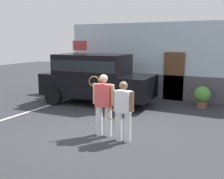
# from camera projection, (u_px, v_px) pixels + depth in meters

# --- Properties ---
(ground_plane) EXTENTS (40.00, 40.00, 0.00)m
(ground_plane) POSITION_uv_depth(u_px,v_px,m) (95.00, 132.00, 8.04)
(ground_plane) COLOR #2D2D33
(parking_stripe_0) EXTENTS (0.12, 4.40, 0.01)m
(parking_stripe_0) POSITION_uv_depth(u_px,v_px,m) (41.00, 108.00, 10.87)
(parking_stripe_0) COLOR silver
(parking_stripe_0) RESTS_ON ground_plane
(house_frontage) EXTENTS (8.88, 0.40, 3.40)m
(house_frontage) POSITION_uv_depth(u_px,v_px,m) (157.00, 63.00, 12.57)
(house_frontage) COLOR silver
(house_frontage) RESTS_ON ground_plane
(parked_suv) EXTENTS (4.70, 2.36, 2.05)m
(parked_suv) POSITION_uv_depth(u_px,v_px,m) (95.00, 76.00, 11.44)
(parked_suv) COLOR black
(parked_suv) RESTS_ON ground_plane
(tennis_player_man) EXTENTS (0.77, 0.30, 1.71)m
(tennis_player_man) POSITION_uv_depth(u_px,v_px,m) (104.00, 104.00, 7.58)
(tennis_player_man) COLOR white
(tennis_player_man) RESTS_ON ground_plane
(tennis_player_woman) EXTENTS (0.85, 0.25, 1.59)m
(tennis_player_woman) POSITION_uv_depth(u_px,v_px,m) (123.00, 111.00, 7.18)
(tennis_player_woman) COLOR white
(tennis_player_woman) RESTS_ON ground_plane
(potted_plant_by_porch) EXTENTS (0.64, 0.64, 0.84)m
(potted_plant_by_porch) POSITION_uv_depth(u_px,v_px,m) (202.00, 96.00, 10.86)
(potted_plant_by_porch) COLOR brown
(potted_plant_by_porch) RESTS_ON ground_plane
(flag_pole) EXTENTS (0.80, 0.05, 2.64)m
(flag_pole) POSITION_uv_depth(u_px,v_px,m) (77.00, 56.00, 13.21)
(flag_pole) COLOR silver
(flag_pole) RESTS_ON ground_plane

